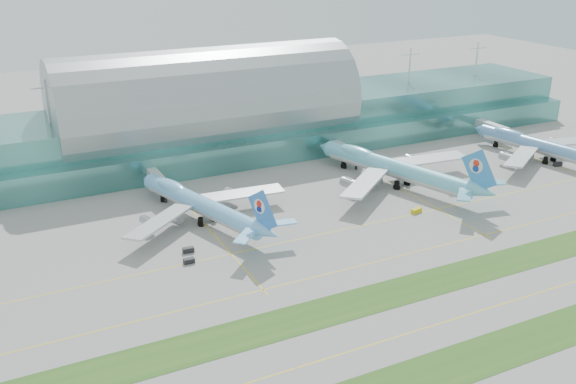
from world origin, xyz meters
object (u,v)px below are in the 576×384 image
airliner_b (199,203)px  airliner_d (542,146)px  terminal (207,120)px  airliner_c (393,167)px

airliner_b → airliner_d: bearing=-19.3°
terminal → airliner_c: 79.14m
airliner_b → airliner_c: (72.75, -0.49, 0.74)m
airliner_d → airliner_b: bearing=168.1°
airliner_b → airliner_d: 141.64m
terminal → airliner_d: bearing=-29.9°
terminal → airliner_c: bearing=-53.0°
airliner_c → airliner_d: 68.93m
terminal → airliner_b: (-25.38, -62.44, -8.47)m
airliner_b → terminal: bearing=50.4°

